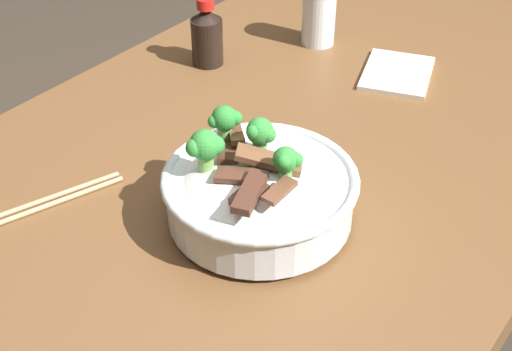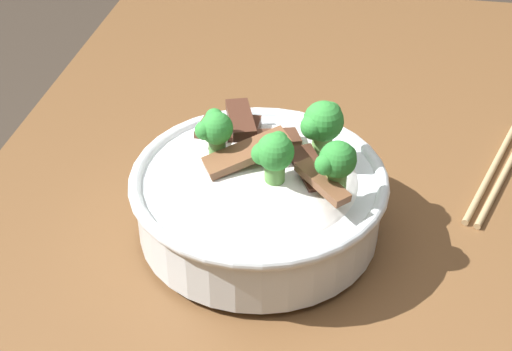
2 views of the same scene
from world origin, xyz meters
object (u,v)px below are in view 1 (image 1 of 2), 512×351
Objects in this scene: drinking_glass at (319,13)px; soy_sauce_bottle at (207,36)px; chopsticks_pair at (48,202)px; folded_napkin at (397,73)px; rice_bowl at (259,189)px.

drinking_glass reaches higher than soy_sauce_bottle.
folded_napkin is at bearing 161.00° from chopsticks_pair.
folded_napkin is (-0.16, 0.29, -0.05)m from soy_sauce_bottle.
rice_bowl is 1.69× the size of folded_napkin.
rice_bowl is at bearing 4.88° from folded_napkin.
drinking_glass is 1.05× the size of soy_sauce_bottle.
rice_bowl is at bearing 120.39° from chopsticks_pair.
drinking_glass reaches higher than folded_napkin.
drinking_glass is 0.63× the size of chopsticks_pair.
rice_bowl is 0.43m from soy_sauce_bottle.
folded_napkin reaches higher than chopsticks_pair.
chopsticks_pair is at bearing 11.30° from soy_sauce_bottle.
drinking_glass is 0.61m from chopsticks_pair.
drinking_glass is 0.19m from folded_napkin.
soy_sauce_bottle is (0.18, -0.11, -0.01)m from drinking_glass.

